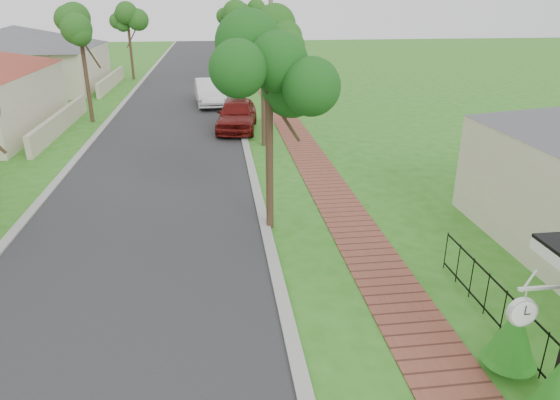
{
  "coord_description": "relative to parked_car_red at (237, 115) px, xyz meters",
  "views": [
    {
      "loc": [
        -0.62,
        -6.47,
        6.33
      ],
      "look_at": [
        0.9,
        5.42,
        1.5
      ],
      "focal_mm": 32.0,
      "sensor_mm": 36.0,
      "label": 1
    }
  ],
  "objects": [
    {
      "name": "road",
      "position": [
        -3.4,
        0.9,
        -0.81
      ],
      "size": [
        7.0,
        120.0,
        0.02
      ],
      "primitive_type": "cube",
      "color": "#28282B",
      "rests_on": "ground"
    },
    {
      "name": "kerb_right",
      "position": [
        0.25,
        0.9,
        -0.81
      ],
      "size": [
        0.3,
        120.0,
        0.1
      ],
      "primitive_type": "cube",
      "color": "#9E9E99",
      "rests_on": "ground"
    },
    {
      "name": "kerb_left",
      "position": [
        -7.05,
        0.9,
        -0.81
      ],
      "size": [
        0.3,
        120.0,
        0.1
      ],
      "primitive_type": "cube",
      "color": "#9E9E99",
      "rests_on": "ground"
    },
    {
      "name": "sidewalk",
      "position": [
        2.85,
        0.9,
        -0.81
      ],
      "size": [
        1.5,
        120.0,
        0.03
      ],
      "primitive_type": "cube",
      "color": "brown",
      "rests_on": "ground"
    },
    {
      "name": "picket_fence",
      "position": [
        4.5,
        -19.1,
        -0.27
      ],
      "size": [
        0.03,
        8.02,
        1.0
      ],
      "color": "black",
      "rests_on": "ground"
    },
    {
      "name": "street_trees",
      "position": [
        -3.27,
        7.74,
        3.73
      ],
      "size": [
        10.7,
        37.65,
        5.89
      ],
      "color": "#382619",
      "rests_on": "ground"
    },
    {
      "name": "far_house_grey",
      "position": [
        -15.37,
        14.9,
        1.53
      ],
      "size": [
        15.56,
        15.56,
        4.6
      ],
      "color": "beige",
      "rests_on": "ground"
    },
    {
      "name": "parked_car_red",
      "position": [
        0.0,
        0.0,
        0.0
      ],
      "size": [
        2.51,
        4.95,
        1.61
      ],
      "primitive_type": "imported",
      "rotation": [
        0.0,
        0.0,
        -0.13
      ],
      "color": "maroon",
      "rests_on": "ground"
    },
    {
      "name": "parked_car_white",
      "position": [
        -1.4,
        6.9,
        -0.0
      ],
      "size": [
        2.1,
        5.0,
        1.61
      ],
      "primitive_type": "imported",
      "rotation": [
        0.0,
        0.0,
        0.08
      ],
      "color": "white",
      "rests_on": "ground"
    },
    {
      "name": "near_tree",
      "position": [
        0.4,
        -12.1,
        3.69
      ],
      "size": [
        2.2,
        2.2,
        5.65
      ],
      "color": "#382619",
      "rests_on": "ground"
    },
    {
      "name": "utility_pole",
      "position": [
        1.9,
        0.9,
        3.78
      ],
      "size": [
        1.2,
        0.24,
        9.05
      ],
      "color": "#776B5D",
      "rests_on": "ground"
    },
    {
      "name": "station_clock",
      "position": [
        3.46,
        -19.7,
        1.14
      ],
      "size": [
        0.89,
        0.13,
        0.67
      ],
      "color": "silver",
      "rests_on": "ground"
    }
  ]
}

